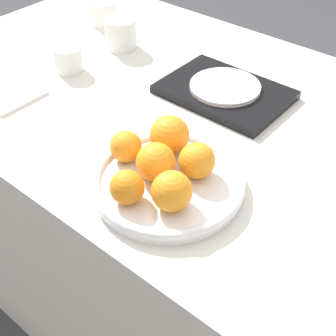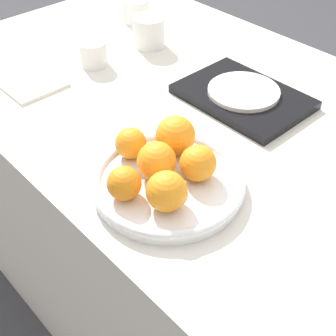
{
  "view_description": "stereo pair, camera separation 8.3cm",
  "coord_description": "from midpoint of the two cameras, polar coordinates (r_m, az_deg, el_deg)",
  "views": [
    {
      "loc": [
        0.53,
        -0.73,
        1.34
      ],
      "look_at": [
        0.13,
        -0.25,
        0.79
      ],
      "focal_mm": 50.0,
      "sensor_mm": 36.0,
      "label": 1
    },
    {
      "loc": [
        0.59,
        -0.68,
        1.34
      ],
      "look_at": [
        0.13,
        -0.25,
        0.79
      ],
      "focal_mm": 50.0,
      "sensor_mm": 36.0,
      "label": 2
    }
  ],
  "objects": [
    {
      "name": "ground_plane",
      "position": [
        1.61,
        5.11,
        -15.48
      ],
      "size": [
        12.0,
        12.0,
        0.0
      ],
      "primitive_type": "plane",
      "color": "#38383D"
    },
    {
      "name": "table",
      "position": [
        1.32,
        6.06,
        -6.47
      ],
      "size": [
        1.54,
        0.86,
        0.74
      ],
      "color": "silver",
      "rests_on": "ground_plane"
    },
    {
      "name": "fruit_platter",
      "position": [
        0.85,
        2.78,
        -1.88
      ],
      "size": [
        0.28,
        0.28,
        0.03
      ],
      "color": "silver",
      "rests_on": "table"
    },
    {
      "name": "orange_0",
      "position": [
        0.84,
        6.52,
        0.47
      ],
      "size": [
        0.07,
        0.07,
        0.07
      ],
      "color": "orange",
      "rests_on": "fruit_platter"
    },
    {
      "name": "orange_1",
      "position": [
        0.78,
        2.87,
        -2.99
      ],
      "size": [
        0.07,
        0.07,
        0.07
      ],
      "color": "orange",
      "rests_on": "fruit_platter"
    },
    {
      "name": "orange_2",
      "position": [
        0.83,
        1.44,
        0.75
      ],
      "size": [
        0.07,
        0.07,
        0.07
      ],
      "color": "orange",
      "rests_on": "fruit_platter"
    },
    {
      "name": "orange_3",
      "position": [
        0.89,
        3.58,
        3.87
      ],
      "size": [
        0.08,
        0.08,
        0.08
      ],
      "color": "orange",
      "rests_on": "fruit_platter"
    },
    {
      "name": "orange_4",
      "position": [
        0.8,
        -2.44,
        -2.02
      ],
      "size": [
        0.06,
        0.06,
        0.06
      ],
      "color": "orange",
      "rests_on": "fruit_platter"
    },
    {
      "name": "orange_5",
      "position": [
        0.88,
        -1.9,
        2.94
      ],
      "size": [
        0.06,
        0.06,
        0.06
      ],
      "color": "orange",
      "rests_on": "fruit_platter"
    },
    {
      "name": "serving_tray",
      "position": [
        1.11,
        11.27,
        8.44
      ],
      "size": [
        0.29,
        0.2,
        0.02
      ],
      "color": "black",
      "rests_on": "table"
    },
    {
      "name": "side_plate",
      "position": [
        1.11,
        11.37,
        9.1
      ],
      "size": [
        0.17,
        0.17,
        0.01
      ],
      "color": "silver",
      "rests_on": "serving_tray"
    },
    {
      "name": "cup_0",
      "position": [
        1.48,
        -2.24,
        18.62
      ],
      "size": [
        0.08,
        0.08,
        0.07
      ],
      "color": "white",
      "rests_on": "table"
    },
    {
      "name": "cup_1",
      "position": [
        1.33,
        -0.46,
        16.23
      ],
      "size": [
        0.09,
        0.09,
        0.08
      ],
      "color": "white",
      "rests_on": "table"
    },
    {
      "name": "cup_2",
      "position": [
        1.24,
        -7.14,
        13.62
      ],
      "size": [
        0.07,
        0.07,
        0.06
      ],
      "color": "white",
      "rests_on": "table"
    },
    {
      "name": "napkin",
      "position": [
        1.19,
        -14.19,
        9.78
      ],
      "size": [
        0.13,
        0.13,
        0.01
      ],
      "color": "silver",
      "rests_on": "table"
    }
  ]
}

